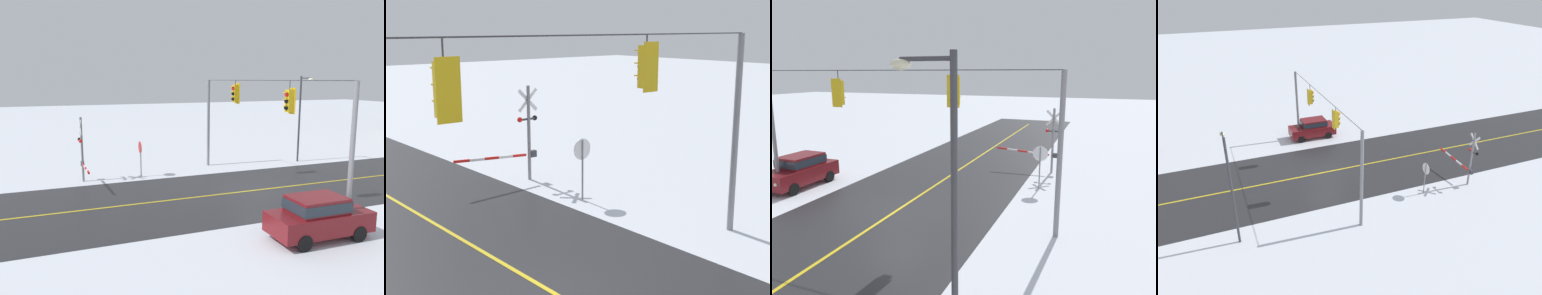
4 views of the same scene
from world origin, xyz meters
TOP-DOWN VIEW (x-y plane):
  - ground_plane at (0.00, 0.00)m, footprint 160.00×160.00m
  - road_asphalt at (0.00, 6.00)m, footprint 9.00×80.00m
  - lane_centre_line at (0.00, 6.00)m, footprint 0.14×72.00m
  - signal_span at (-0.02, -0.01)m, footprint 14.20×0.47m
  - stop_sign at (-5.43, -5.46)m, footprint 0.80×0.09m
  - railroad_crossing at (-5.30, -9.07)m, footprint 4.02×0.31m
  - parked_car_maroon at (6.77, -1.25)m, footprint 1.86×4.22m
  - streetlamp_near at (-5.59, 7.02)m, footprint 1.39×0.28m

SIDE VIEW (x-z plane):
  - ground_plane at x=0.00m, z-range 0.00..0.00m
  - road_asphalt at x=0.00m, z-range 0.00..0.01m
  - lane_centre_line at x=0.00m, z-range 0.01..0.01m
  - parked_car_maroon at x=6.77m, z-range 0.08..1.82m
  - stop_sign at x=-5.43m, z-range 0.54..2.89m
  - railroad_crossing at x=-5.30m, z-range 0.00..4.00m
  - streetlamp_near at x=-5.59m, z-range 0.67..7.17m
  - signal_span at x=-0.02m, z-range 0.93..7.15m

